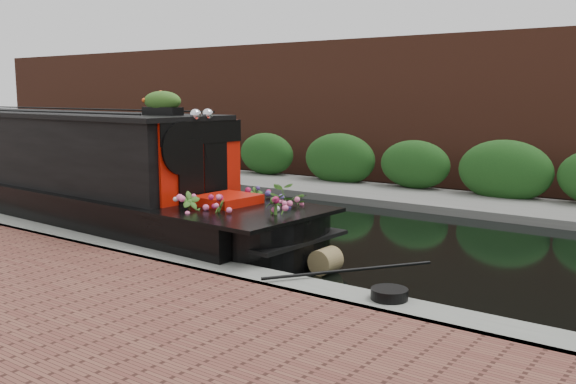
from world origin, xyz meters
The scene contains 8 objects.
ground centered at (0.00, 0.00, 0.00)m, with size 80.00×80.00×0.00m, color black.
near_bank_coping centered at (0.00, -3.30, 0.00)m, with size 40.00×0.60×0.50m, color gray.
far_bank_path centered at (0.00, 4.20, 0.00)m, with size 40.00×2.40×0.34m, color slate.
far_hedge centered at (0.00, 5.10, 0.00)m, with size 40.00×1.10×2.80m, color #1C4617.
far_brick_wall centered at (0.00, 7.20, 0.00)m, with size 40.00×1.00×8.00m, color #5C2D1F.
narrowboat centered at (-4.14, -2.01, 0.81)m, with size 11.76×2.53×2.73m.
rope_fender centered at (2.20, -2.01, 0.18)m, with size 0.36×0.36×0.38m, color olive.
coiled_mooring_rope centered at (3.80, -3.18, 0.31)m, with size 0.41×0.41×0.12m, color black.
Camera 1 is at (6.93, -9.26, 2.48)m, focal length 40.00 mm.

